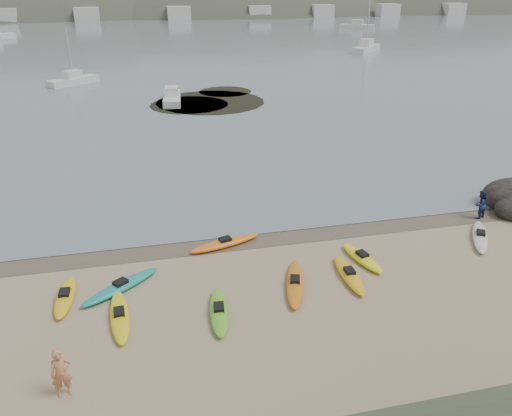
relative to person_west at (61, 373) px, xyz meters
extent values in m
plane|color=tan|center=(8.22, 9.05, -0.86)|extent=(600.00, 600.00, 0.00)
plane|color=brown|center=(8.22, 8.75, -0.85)|extent=(60.00, 60.00, 0.00)
plane|color=slate|center=(8.22, 309.05, -0.85)|extent=(1200.00, 1200.00, 0.00)
ellipsoid|color=orange|center=(6.50, 8.25, -0.69)|extent=(3.74, 1.75, 0.34)
ellipsoid|color=silver|center=(18.96, 6.04, -0.69)|extent=(2.55, 3.44, 0.34)
ellipsoid|color=orange|center=(8.75, 4.11, -0.69)|extent=(1.76, 3.72, 0.34)
ellipsoid|color=yellow|center=(11.24, 4.21, -0.69)|extent=(0.82, 3.26, 0.34)
ellipsoid|color=yellow|center=(1.61, 3.46, -0.69)|extent=(0.93, 3.51, 0.34)
ellipsoid|color=#61C527|center=(5.33, 2.90, -0.69)|extent=(1.05, 3.22, 0.34)
ellipsoid|color=#FFFB15|center=(12.38, 5.44, -0.69)|extent=(1.27, 3.00, 0.34)
ellipsoid|color=teal|center=(1.63, 5.53, -0.69)|extent=(3.47, 2.84, 0.34)
ellipsoid|color=yellow|center=(-0.55, 5.27, -0.69)|extent=(0.85, 3.06, 0.34)
imported|color=tan|center=(0.00, 0.00, 0.00)|extent=(0.71, 0.55, 1.72)
imported|color=navy|center=(20.39, 8.25, -0.05)|extent=(0.94, 0.83, 1.61)
cylinder|color=black|center=(7.98, 38.30, -0.83)|extent=(8.05, 8.05, 0.04)
cylinder|color=black|center=(10.28, 39.12, -0.83)|extent=(11.40, 11.40, 0.04)
cylinder|color=black|center=(12.67, 43.87, -0.83)|extent=(6.02, 6.02, 0.04)
cube|color=silver|center=(-4.61, 52.44, -0.41)|extent=(6.08, 5.52, 0.90)
cube|color=silver|center=(6.37, 39.79, -0.42)|extent=(2.25, 6.31, 0.87)
cube|color=silver|center=(42.83, 72.19, -0.28)|extent=(7.49, 7.52, 1.16)
cube|color=silver|center=(59.21, 113.69, -0.25)|extent=(8.62, 6.63, 1.21)
ellipsoid|color=#384235|center=(-36.78, 204.05, -18.86)|extent=(220.00, 120.00, 80.00)
ellipsoid|color=#384235|center=(43.22, 199.05, -16.16)|extent=(200.00, 110.00, 68.00)
ellipsoid|color=#384235|center=(128.22, 209.05, -17.96)|extent=(230.00, 130.00, 76.00)
cube|color=beige|center=(-33.78, 154.05, 1.14)|extent=(7.00, 5.00, 4.00)
cube|color=beige|center=(-9.78, 154.05, 1.14)|extent=(7.00, 5.00, 4.00)
cube|color=beige|center=(14.22, 154.05, 1.14)|extent=(7.00, 5.00, 4.00)
cube|color=beige|center=(38.22, 154.05, 1.14)|extent=(7.00, 5.00, 4.00)
cube|color=beige|center=(62.22, 154.05, 1.14)|extent=(7.00, 5.00, 4.00)
cube|color=beige|center=(86.22, 154.05, 1.14)|extent=(7.00, 5.00, 4.00)
cube|color=beige|center=(110.22, 154.05, 1.14)|extent=(7.00, 5.00, 4.00)
camera|label=1|loc=(3.16, -12.75, 10.97)|focal=35.00mm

